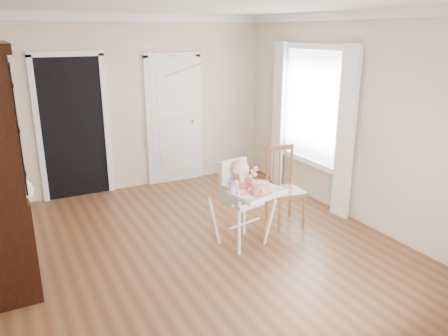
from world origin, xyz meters
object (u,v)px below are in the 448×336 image
sippy_cup (232,188)px  dining_chair (285,189)px  cake (261,188)px  high_chair (243,194)px

sippy_cup → dining_chair: size_ratio=0.18×
cake → dining_chair: (0.72, 0.54, -0.31)m
cake → dining_chair: size_ratio=0.27×
cake → sippy_cup: (-0.30, 0.12, 0.02)m
high_chair → sippy_cup: 0.31m
dining_chair → sippy_cup: bearing=-151.7°
sippy_cup → dining_chair: 1.14m
high_chair → dining_chair: dining_chair is taller
cake → sippy_cup: size_ratio=1.47×
cake → dining_chair: dining_chair is taller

